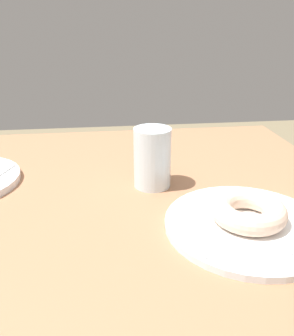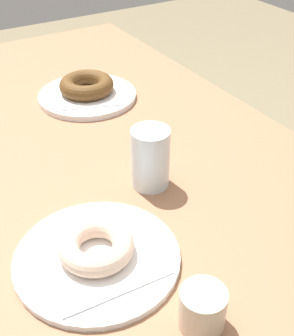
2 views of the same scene
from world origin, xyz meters
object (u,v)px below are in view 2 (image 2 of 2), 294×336
Objects in this scene: plate_sugar_ring at (97,258)px; water_glass at (150,158)px; donut_sugar_ring at (96,246)px; sugar_jar at (202,309)px; plate_chocolate_ring at (87,96)px; donut_chocolate_ring at (87,85)px.

plate_sugar_ring is 0.21m from water_glass.
sugar_jar reaches higher than donut_sugar_ring.
donut_sugar_ring is (0.00, 0.00, 0.02)m from plate_sugar_ring.
plate_sugar_ring is 4.09× the size of sugar_jar.
plate_sugar_ring is at bearing 156.58° from plate_chocolate_ring.
sugar_jar is (-0.28, 0.10, -0.03)m from water_glass.
plate_chocolate_ring is at bearing 0.00° from donut_chocolate_ring.
plate_sugar_ring is 0.02m from donut_sugar_ring.
donut_chocolate_ring is 0.53× the size of plate_sugar_ring.
sugar_jar reaches higher than plate_sugar_ring.
donut_sugar_ring is 0.18m from sugar_jar.
donut_sugar_ring is 1.00× the size of water_glass.
water_glass reaches higher than plate_chocolate_ring.
donut_sugar_ring reaches higher than plate_chocolate_ring.
sugar_jar is (-0.64, 0.14, 0.02)m from plate_chocolate_ring.
plate_sugar_ring is at bearing 126.12° from water_glass.
plate_chocolate_ring is at bearing -23.42° from plate_sugar_ring.
donut_sugar_ring is (-0.48, 0.21, -0.01)m from donut_chocolate_ring.
donut_chocolate_ring is (0.00, 0.00, 0.03)m from plate_chocolate_ring.
sugar_jar is at bearing 161.00° from water_glass.
water_glass reaches higher than donut_chocolate_ring.
plate_sugar_ring is (-0.48, 0.21, -0.00)m from plate_chocolate_ring.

